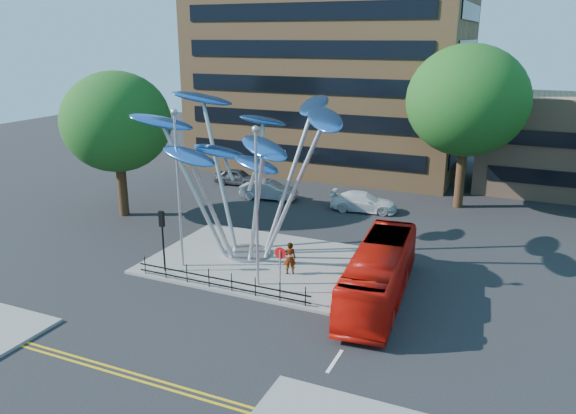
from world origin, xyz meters
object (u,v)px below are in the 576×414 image
at_px(leaf_sculpture, 245,141).
at_px(red_bus, 379,273).
at_px(tree_right, 467,101).
at_px(pedestrian, 290,258).
at_px(parked_car_left, 238,177).
at_px(street_lamp_left, 178,176).
at_px(no_entry_sign_island, 280,262).
at_px(tree_left, 116,122).
at_px(parked_car_right, 364,202).
at_px(street_lamp_right, 257,193).
at_px(traffic_light_island, 162,228).
at_px(parked_car_mid, 269,190).

bearing_deg(leaf_sculpture, red_bus, -16.18).
distance_m(tree_right, leaf_sculpture, 18.37).
distance_m(pedestrian, parked_car_left, 20.18).
bearing_deg(street_lamp_left, no_entry_sign_island, -8.61).
bearing_deg(street_lamp_left, tree_left, 145.62).
distance_m(red_bus, parked_car_right, 14.69).
xyz_separation_m(street_lamp_right, no_entry_sign_island, (1.50, -0.48, -3.28)).
xyz_separation_m(leaf_sculpture, street_lamp_right, (2.57, -3.68, -1.78)).
bearing_deg(traffic_light_island, no_entry_sign_island, 0.13).
bearing_deg(parked_car_right, parked_car_left, 69.17).
bearing_deg(pedestrian, red_bus, 145.21).
height_order(tree_left, parked_car_mid, tree_left).
xyz_separation_m(leaf_sculpture, parked_car_right, (3.78, 11.32, -6.16)).
bearing_deg(traffic_light_island, tree_right, 56.31).
xyz_separation_m(no_entry_sign_island, red_bus, (4.60, 1.65, -0.41)).
relative_size(tree_right, street_lamp_right, 1.46).
bearing_deg(parked_car_right, street_lamp_left, 149.70).
height_order(tree_left, no_entry_sign_island, tree_left).
distance_m(street_lamp_left, traffic_light_island, 2.96).
xyz_separation_m(tree_right, street_lamp_right, (-7.50, -19.00, -2.94)).
relative_size(street_lamp_left, parked_car_mid, 1.95).
bearing_deg(traffic_light_island, pedestrian, 20.30).
relative_size(no_entry_sign_island, parked_car_left, 0.60).
height_order(no_entry_sign_island, parked_car_right, no_entry_sign_island).
height_order(street_lamp_left, street_lamp_right, street_lamp_left).
bearing_deg(tree_left, street_lamp_right, -25.77).
relative_size(parked_car_left, parked_car_right, 0.83).
bearing_deg(leaf_sculpture, pedestrian, -26.76).
distance_m(tree_right, tree_left, 25.09).
bearing_deg(street_lamp_left, traffic_light_island, -116.57).
distance_m(tree_right, parked_car_left, 20.07).
bearing_deg(street_lamp_left, pedestrian, 13.14).
height_order(no_entry_sign_island, red_bus, red_bus).
height_order(tree_left, parked_car_left, tree_left).
xyz_separation_m(pedestrian, parked_car_mid, (-7.63, 13.11, -0.32)).
height_order(street_lamp_left, red_bus, street_lamp_left).
height_order(street_lamp_right, red_bus, street_lamp_right).
bearing_deg(parked_car_mid, parked_car_right, -97.14).
relative_size(tree_left, parked_car_right, 2.10).
xyz_separation_m(leaf_sculpture, parked_car_left, (-8.58, 14.34, -6.18)).
bearing_deg(street_lamp_right, leaf_sculpture, 124.91).
distance_m(leaf_sculpture, red_bus, 10.55).
height_order(street_lamp_left, traffic_light_island, street_lamp_left).
distance_m(tree_right, traffic_light_island, 24.06).
bearing_deg(parked_car_left, red_bus, -138.52).
distance_m(no_entry_sign_island, parked_car_mid, 17.53).
relative_size(leaf_sculpture, traffic_light_island, 3.71).
distance_m(leaf_sculpture, traffic_light_island, 6.65).
distance_m(parked_car_left, parked_car_mid, 5.42).
relative_size(leaf_sculpture, red_bus, 1.26).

